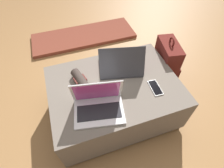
% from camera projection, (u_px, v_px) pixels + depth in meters
% --- Properties ---
extents(ground_plane, '(14.00, 14.00, 0.00)m').
position_uv_depth(ground_plane, '(114.00, 111.00, 1.70)').
color(ground_plane, '#9E7042').
extents(ottoman, '(1.04, 0.76, 0.40)m').
position_uv_depth(ottoman, '(114.00, 99.00, 1.54)').
color(ottoman, '#3D3832').
rests_on(ottoman, ground_plane).
extents(laptop_near, '(0.38, 0.30, 0.24)m').
position_uv_depth(laptop_near, '(98.00, 105.00, 1.20)').
color(laptop_near, silver).
rests_on(laptop_near, ottoman).
extents(laptop_far, '(0.41, 0.33, 0.25)m').
position_uv_depth(laptop_far, '(121.00, 66.00, 1.45)').
color(laptop_far, '#333338').
rests_on(laptop_far, ottoman).
extents(cell_phone, '(0.08, 0.16, 0.01)m').
position_uv_depth(cell_phone, '(155.00, 88.00, 1.36)').
color(cell_phone, white).
rests_on(cell_phone, ottoman).
extents(backpack, '(0.25, 0.34, 0.56)m').
position_uv_depth(backpack, '(166.00, 65.00, 1.77)').
color(backpack, '#5B1E19').
rests_on(backpack, ground_plane).
extents(wrist_brace, '(0.12, 0.21, 0.07)m').
position_uv_depth(wrist_brace, '(80.00, 79.00, 1.37)').
color(wrist_brace, '#3D332D').
rests_on(wrist_brace, ottoman).
extents(fireplace_hearth, '(1.40, 0.50, 0.04)m').
position_uv_depth(fireplace_hearth, '(84.00, 36.00, 2.45)').
color(fireplace_hearth, brown).
rests_on(fireplace_hearth, ground_plane).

